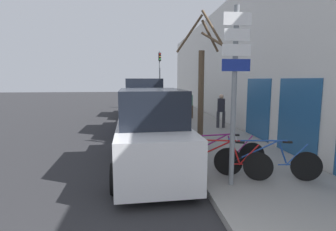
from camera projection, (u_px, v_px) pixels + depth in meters
name	position (u px, v px, depth m)	size (l,w,h in m)	color
ground_plane	(147.00, 129.00, 12.81)	(80.00, 80.00, 0.00)	#28282B
sidewalk_curb	(189.00, 118.00, 15.84)	(3.20, 32.00, 0.15)	gray
building_facade	(218.00, 66.00, 15.52)	(0.23, 32.00, 6.50)	silver
signpost	(234.00, 87.00, 5.38)	(0.60, 0.13, 3.72)	gray
bicycle_0	(266.00, 162.00, 5.99)	(2.26, 0.81, 0.92)	black
bicycle_1	(221.00, 161.00, 6.09)	(2.11, 0.96, 0.90)	black
bicycle_2	(217.00, 154.00, 6.63)	(2.46, 0.44, 0.91)	black
parked_car_0	(151.00, 134.00, 6.91)	(2.07, 4.68, 2.16)	silver
parked_car_1	(144.00, 108.00, 12.10)	(1.96, 4.26, 2.45)	navy
parked_car_2	(143.00, 99.00, 17.51)	(2.04, 4.72, 2.45)	black
pedestrian_near	(190.00, 103.00, 15.21)	(0.41, 0.35, 1.58)	#4C3D2D
pedestrian_far	(221.00, 108.00, 12.27)	(0.41, 0.35, 1.58)	#333338
street_tree	(202.00, 87.00, 8.54)	(1.45, 1.34, 4.43)	brown
traffic_light	(160.00, 72.00, 21.00)	(0.20, 0.30, 4.50)	gray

